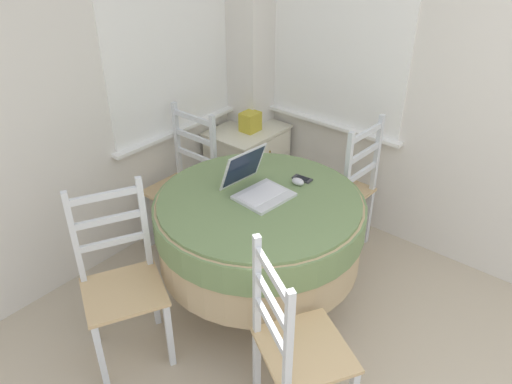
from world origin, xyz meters
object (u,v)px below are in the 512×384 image
cell_phone (302,179)px  dining_chair_left_flank (122,283)px  corner_cabinet (248,166)px  storage_box (250,122)px  computer_mouse (298,182)px  dining_chair_camera_near (296,349)px  dining_chair_near_back_window (185,186)px  round_dining_table (259,225)px  laptop (257,186)px  dining_chair_near_right_window (343,191)px

cell_phone → dining_chair_left_flank: bearing=160.4°
corner_cabinet → storage_box: bearing=-99.5°
computer_mouse → dining_chair_camera_near: 1.04m
dining_chair_camera_near → corner_cabinet: bearing=46.6°
dining_chair_near_back_window → corner_cabinet: size_ratio=1.55×
dining_chair_near_back_window → dining_chair_camera_near: (-0.70, -1.48, 0.00)m
dining_chair_camera_near → round_dining_table: bearing=50.9°
round_dining_table → dining_chair_camera_near: bearing=-129.1°
laptop → corner_cabinet: laptop is taller
corner_cabinet → storage_box: size_ratio=4.37×
dining_chair_camera_near → computer_mouse: bearing=35.8°
dining_chair_near_right_window → corner_cabinet: (0.06, 0.94, -0.15)m
cell_phone → storage_box: 1.04m
laptop → dining_chair_camera_near: (-0.56, -0.70, -0.35)m
storage_box → dining_chair_near_back_window: bearing=179.5°
dining_chair_left_flank → storage_box: size_ratio=6.76×
computer_mouse → laptop: bearing=152.4°
dining_chair_camera_near → dining_chair_left_flank: same height
dining_chair_near_right_window → dining_chair_near_back_window: bearing=126.2°
dining_chair_near_back_window → storage_box: 0.76m
dining_chair_near_back_window → dining_chair_left_flank: (-0.93, -0.50, 0.00)m
dining_chair_near_back_window → dining_chair_near_right_window: size_ratio=1.00×
corner_cabinet → dining_chair_near_right_window: bearing=-93.6°
laptop → dining_chair_left_flank: laptop is taller
corner_cabinet → round_dining_table: bearing=-136.2°
dining_chair_near_right_window → dining_chair_left_flank: bearing=165.6°
dining_chair_near_right_window → dining_chair_left_flank: size_ratio=1.00×
laptop → cell_phone: laptop is taller
laptop → computer_mouse: 0.27m
laptop → dining_chair_near_right_window: 0.89m
dining_chair_camera_near → storage_box: dining_chair_camera_near is taller
computer_mouse → dining_chair_near_back_window: dining_chair_near_back_window is taller
laptop → dining_chair_camera_near: laptop is taller
dining_chair_near_back_window → dining_chair_left_flank: bearing=-151.9°
dining_chair_left_flank → dining_chair_near_right_window: bearing=-14.4°
computer_mouse → cell_phone: (0.07, 0.01, -0.02)m
cell_phone → dining_chair_near_back_window: dining_chair_near_back_window is taller
computer_mouse → corner_cabinet: bearing=56.2°
dining_chair_camera_near → dining_chair_near_right_window: bearing=22.7°
cell_phone → corner_cabinet: size_ratio=0.18×
computer_mouse → dining_chair_camera_near: bearing=-144.2°
laptop → dining_chair_left_flank: 0.92m
computer_mouse → dining_chair_near_right_window: 0.65m
round_dining_table → dining_chair_near_back_window: bearing=78.5°
computer_mouse → dining_chair_near_right_window: bearing=-0.5°
round_dining_table → dining_chair_near_right_window: dining_chair_near_right_window is taller
dining_chair_camera_near → cell_phone: bearing=34.3°
computer_mouse → dining_chair_near_back_window: bearing=96.3°
cell_phone → dining_chair_near_right_window: bearing=-2.3°
dining_chair_near_back_window → cell_phone: bearing=-79.4°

